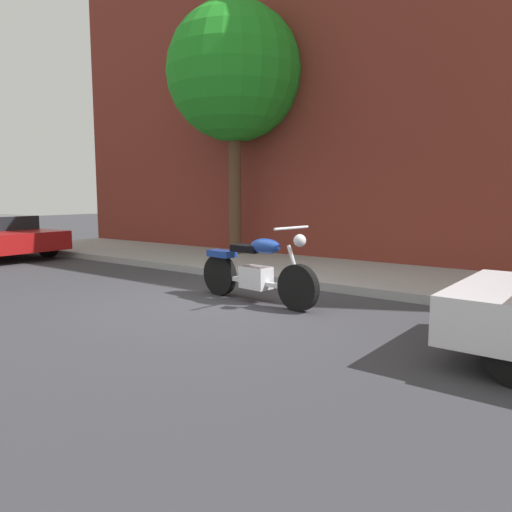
# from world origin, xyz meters

# --- Properties ---
(ground_plane) EXTENTS (60.00, 60.00, 0.00)m
(ground_plane) POSITION_xyz_m (0.00, 0.00, 0.00)
(ground_plane) COLOR #38383D
(sidewalk) EXTENTS (18.27, 2.83, 0.14)m
(sidewalk) POSITION_xyz_m (0.00, 3.03, 0.07)
(sidewalk) COLOR #9F9F9F
(sidewalk) RESTS_ON ground
(building_facade) EXTENTS (18.27, 0.50, 8.95)m
(building_facade) POSITION_xyz_m (0.00, 4.69, 4.48)
(building_facade) COLOR maroon
(building_facade) RESTS_ON ground
(motorcycle) EXTENTS (2.18, 0.70, 1.13)m
(motorcycle) POSITION_xyz_m (0.43, 0.31, 0.46)
(motorcycle) COLOR black
(motorcycle) RESTS_ON ground
(street_tree) EXTENTS (3.15, 3.15, 5.95)m
(street_tree) POSITION_xyz_m (-2.81, 3.83, 4.35)
(street_tree) COLOR brown
(street_tree) RESTS_ON ground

